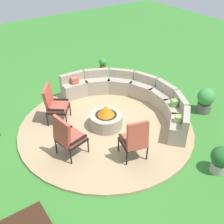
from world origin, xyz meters
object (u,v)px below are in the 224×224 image
object	(u,v)px
fire_pit	(106,119)
lounge_chair_front_left	(54,104)
curved_stone_bench	(133,96)
potted_plant_2	(103,64)
lounge_chair_back_left	(135,139)
potted_plant_1	(206,100)
lounge_chair_front_right	(68,136)
potted_plant_3	(221,159)

from	to	relation	value
fire_pit	lounge_chair_front_left	bearing A→B (deg)	-135.49
curved_stone_bench	potted_plant_2	bearing A→B (deg)	166.07
curved_stone_bench	lounge_chair_front_left	world-z (taller)	lounge_chair_front_left
fire_pit	curved_stone_bench	world-z (taller)	curved_stone_bench
fire_pit	lounge_chair_back_left	world-z (taller)	lounge_chair_back_left
fire_pit	potted_plant_2	xyz separation A→B (m)	(-3.19, 2.00, -0.03)
potted_plant_1	fire_pit	bearing A→B (deg)	-109.28
lounge_chair_front_left	potted_plant_1	distance (m)	4.41
lounge_chair_front_left	curved_stone_bench	bearing A→B (deg)	114.23
potted_plant_1	lounge_chair_front_right	bearing A→B (deg)	-97.30
fire_pit	lounge_chair_front_right	xyz separation A→B (m)	(0.46, -1.38, 0.32)
potted_plant_1	curved_stone_bench	bearing A→B (deg)	-133.02
fire_pit	potted_plant_1	bearing A→B (deg)	70.72
lounge_chair_front_right	potted_plant_2	xyz separation A→B (m)	(-3.65, 3.38, -0.35)
potted_plant_2	potted_plant_3	world-z (taller)	potted_plant_3
potted_plant_2	fire_pit	bearing A→B (deg)	-32.07
potted_plant_2	potted_plant_3	xyz separation A→B (m)	(6.03, -0.83, 0.08)
curved_stone_bench	lounge_chair_front_right	xyz separation A→B (m)	(0.91, -2.70, 0.26)
curved_stone_bench	lounge_chair_front_right	world-z (taller)	lounge_chair_front_right
curved_stone_bench	potted_plant_1	world-z (taller)	curved_stone_bench
potted_plant_1	potted_plant_2	distance (m)	4.29
curved_stone_bench	lounge_chair_front_right	size ratio (longest dim) A/B	3.57
fire_pit	lounge_chair_front_left	distance (m)	1.48
lounge_chair_front_right	potted_plant_2	distance (m)	4.99
potted_plant_2	lounge_chair_back_left	bearing A→B (deg)	-25.07
fire_pit	lounge_chair_front_right	distance (m)	1.49
lounge_chair_back_left	potted_plant_3	size ratio (longest dim) A/B	1.63
lounge_chair_front_right	potted_plant_2	size ratio (longest dim) A/B	2.25
lounge_chair_front_left	potted_plant_2	world-z (taller)	lounge_chair_front_left
potted_plant_3	potted_plant_2	bearing A→B (deg)	172.21
lounge_chair_front_right	potted_plant_1	size ratio (longest dim) A/B	1.47
lounge_chair_front_left	lounge_chair_back_left	world-z (taller)	lounge_chair_front_left
lounge_chair_front_right	potted_plant_3	world-z (taller)	lounge_chair_front_right
lounge_chair_front_right	potted_plant_2	world-z (taller)	lounge_chair_front_right
curved_stone_bench	lounge_chair_back_left	world-z (taller)	lounge_chair_back_left
lounge_chair_back_left	potted_plant_3	xyz separation A→B (m)	(1.40, 1.34, -0.26)
lounge_chair_front_left	potted_plant_3	size ratio (longest dim) A/B	1.65
fire_pit	lounge_chair_back_left	bearing A→B (deg)	-6.61
fire_pit	lounge_chair_front_left	xyz separation A→B (m)	(-1.03, -1.02, 0.31)
lounge_chair_back_left	potted_plant_3	bearing A→B (deg)	-32.18
lounge_chair_front_right	potted_plant_3	distance (m)	3.50
fire_pit	curved_stone_bench	bearing A→B (deg)	108.89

